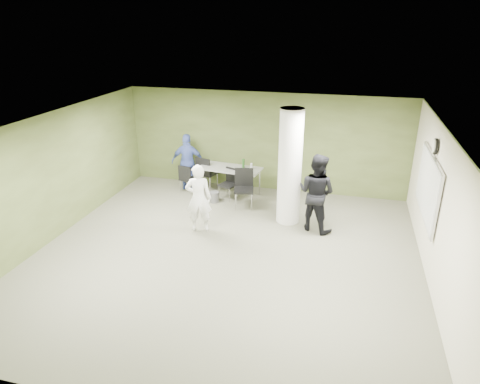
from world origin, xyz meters
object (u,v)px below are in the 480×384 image
(folding_table, at_px, (231,169))
(man_blue, at_px, (188,162))
(man_black, at_px, (316,193))
(chair_back_left, at_px, (187,177))
(woman_white, at_px, (199,198))

(folding_table, distance_m, man_blue, 1.32)
(folding_table, relative_size, man_black, 0.96)
(man_blue, bearing_deg, man_black, 147.70)
(folding_table, relative_size, chair_back_left, 2.12)
(chair_back_left, relative_size, man_blue, 0.51)
(folding_table, relative_size, man_blue, 1.09)
(man_black, bearing_deg, woman_white, 39.69)
(folding_table, bearing_deg, chair_back_left, -164.86)
(woman_white, bearing_deg, man_blue, -78.79)
(chair_back_left, relative_size, man_black, 0.45)
(folding_table, xyz_separation_m, woman_white, (-0.13, -2.27, 0.06))
(folding_table, bearing_deg, woman_white, -86.41)
(chair_back_left, xyz_separation_m, man_blue, (-0.08, 0.33, 0.33))
(folding_table, height_order, chair_back_left, folding_table)
(woman_white, bearing_deg, chair_back_left, -76.98)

